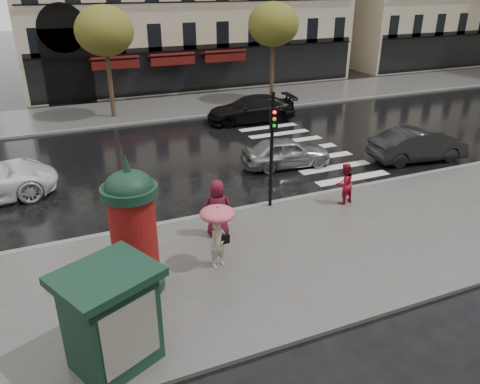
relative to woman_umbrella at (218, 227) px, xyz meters
name	(u,v)px	position (x,y,z in m)	size (l,w,h in m)	color
ground	(271,251)	(1.90, 0.27, -1.43)	(160.00, 160.00, 0.00)	black
near_sidewalk	(278,257)	(1.90, -0.23, -1.37)	(90.00, 7.00, 0.12)	#474744
far_sidewalk	(142,110)	(1.90, 19.27, -1.37)	(90.00, 6.00, 0.12)	#474744
near_kerb	(235,210)	(1.90, 3.27, -1.36)	(90.00, 0.25, 0.14)	slate
far_kerb	(153,122)	(1.90, 16.27, -1.36)	(90.00, 0.25, 0.14)	slate
zebra_crossing	(291,141)	(7.90, 9.87, -1.42)	(3.60, 11.75, 0.01)	silver
tree_far_left	(104,31)	(-0.10, 18.27, 3.74)	(3.40, 3.40, 6.64)	#38281C
tree_far_right	(273,25)	(10.90, 18.27, 3.74)	(3.40, 3.40, 6.64)	#38281C
woman_umbrella	(218,227)	(0.00, 0.00, 0.00)	(1.03, 1.03, 1.98)	beige
woman_red	(344,184)	(5.90, 2.18, -0.51)	(0.77, 0.60, 1.59)	#A61428
man_burgundy	(218,208)	(0.65, 1.76, -0.34)	(0.95, 0.62, 1.95)	#571124
morris_column	(133,228)	(-2.41, -0.14, 0.57)	(1.46, 1.46, 3.92)	#133123
traffic_light	(272,140)	(3.22, 2.99, 1.30)	(0.31, 0.42, 4.31)	black
newsstand	(111,318)	(-3.46, -2.73, -0.09)	(2.49, 2.34, 2.38)	#133123
car_silver	(286,152)	(5.86, 6.70, -0.73)	(1.64, 4.07, 1.39)	#9B9A9F
car_darkgrey	(418,145)	(12.00, 4.95, -0.67)	(1.61, 4.62, 1.52)	black
car_black	(251,109)	(7.44, 14.17, -0.65)	(2.17, 5.34, 1.55)	black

